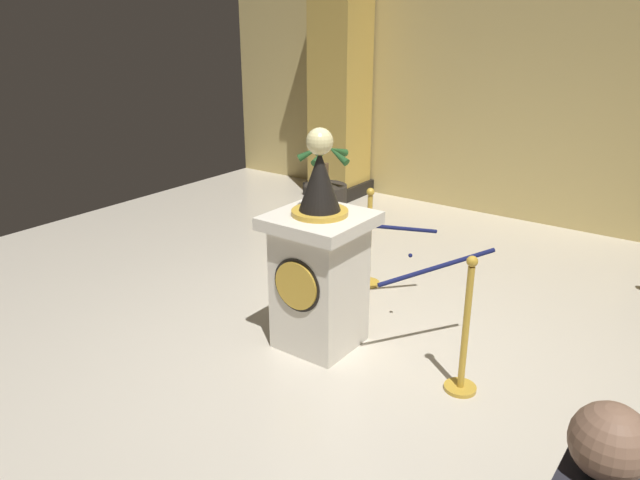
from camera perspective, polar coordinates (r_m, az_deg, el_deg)
The scene contains 8 objects.
ground_plane at distance 5.02m, azimuth 2.99°, elevation -10.80°, with size 10.22×10.22×0.00m, color beige.
back_wall at distance 8.31m, azimuth 20.47°, elevation 14.37°, with size 10.22×0.16×3.78m, color tan.
pedestal_clock at distance 4.85m, azimuth -0.03°, elevation -2.46°, with size 0.75×0.75×1.83m.
stanchion_near at distance 4.51m, azimuth 13.56°, elevation -9.69°, with size 0.24×0.24×1.07m.
stanchion_far at distance 6.10m, azimuth 4.65°, elevation -1.13°, with size 0.24×0.24×1.03m.
velvet_rope at distance 5.11m, azimuth 8.65°, elevation -0.54°, with size 1.40×1.39×0.22m.
column_left at distance 9.09m, azimuth 1.93°, elevation 15.46°, with size 0.84×0.84×3.63m.
potted_palm_left at distance 8.00m, azimuth 0.52°, elevation 4.00°, with size 0.73×0.74×1.10m.
Camera 1 is at (2.31, -3.61, 2.61)m, focal length 33.62 mm.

